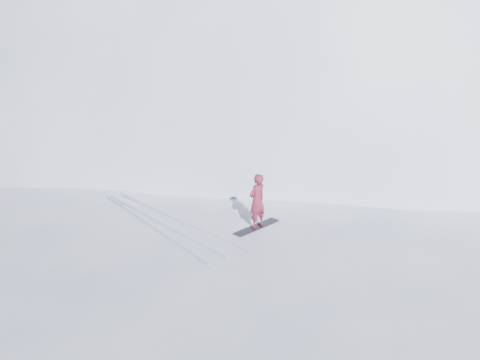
% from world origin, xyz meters
% --- Properties ---
extents(near_ridge, '(36.00, 28.00, 4.80)m').
position_xyz_m(near_ridge, '(1.00, 3.00, 0.00)').
color(near_ridge, white).
rests_on(near_ridge, ground).
extents(summit_peak, '(60.00, 56.00, 56.00)m').
position_xyz_m(summit_peak, '(22.00, 26.00, 0.00)').
color(summit_peak, white).
rests_on(summit_peak, ground).
extents(peak_shoulder, '(28.00, 24.00, 18.00)m').
position_xyz_m(peak_shoulder, '(10.00, 20.00, 0.00)').
color(peak_shoulder, white).
rests_on(peak_shoulder, ground).
extents(wind_bumps, '(16.00, 14.40, 1.00)m').
position_xyz_m(wind_bumps, '(-0.56, 2.12, 0.00)').
color(wind_bumps, white).
rests_on(wind_bumps, ground).
extents(snowboard, '(1.59, 0.71, 0.03)m').
position_xyz_m(snowboard, '(1.84, 2.91, 2.41)').
color(snowboard, black).
rests_on(snowboard, near_ridge).
extents(snowboarder, '(0.64, 0.51, 1.53)m').
position_xyz_m(snowboarder, '(1.84, 2.91, 3.19)').
color(snowboarder, maroon).
rests_on(snowboarder, snowboard).
extents(board_tracks, '(2.35, 5.90, 0.04)m').
position_xyz_m(board_tracks, '(-0.39, 4.55, 2.42)').
color(board_tracks, silver).
rests_on(board_tracks, ground).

